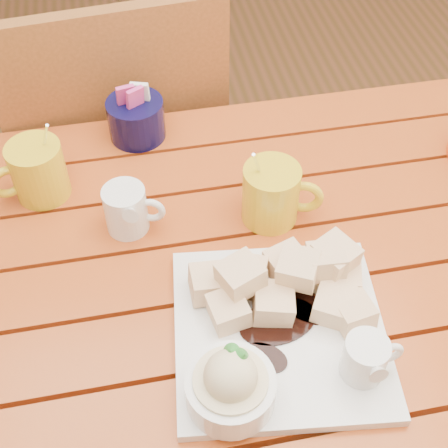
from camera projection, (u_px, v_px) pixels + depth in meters
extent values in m
cube|color=#A03514|center=(268.00, 404.00, 0.83)|extent=(1.20, 0.11, 0.03)
cube|color=#A03514|center=(249.00, 332.00, 0.91)|extent=(1.20, 0.11, 0.03)
cube|color=#A03514|center=(233.00, 271.00, 0.98)|extent=(1.20, 0.11, 0.03)
cube|color=#A03514|center=(220.00, 218.00, 1.06)|extent=(1.20, 0.11, 0.03)
cube|color=#A03514|center=(208.00, 173.00, 1.13)|extent=(1.20, 0.11, 0.03)
cube|color=#A03514|center=(197.00, 133.00, 1.21)|extent=(1.20, 0.11, 0.03)
cube|color=#A03514|center=(197.00, 148.00, 1.26)|extent=(1.12, 0.04, 0.08)
cylinder|color=#A03514|center=(418.00, 220.00, 1.56)|extent=(0.06, 0.06, 0.72)
cube|color=white|center=(279.00, 332.00, 0.88)|extent=(0.33, 0.33, 0.02)
cube|color=#D48340|center=(229.00, 311.00, 0.87)|extent=(0.06, 0.06, 0.04)
cube|color=#D48340|center=(333.00, 304.00, 0.87)|extent=(0.07, 0.07, 0.04)
cube|color=#D48340|center=(274.00, 303.00, 0.88)|extent=(0.06, 0.06, 0.04)
cube|color=#D48340|center=(298.00, 269.00, 0.87)|extent=(0.07, 0.07, 0.04)
cube|color=#D48340|center=(342.00, 278.00, 0.91)|extent=(0.07, 0.07, 0.04)
cube|color=#D48340|center=(241.00, 276.00, 0.87)|extent=(0.07, 0.07, 0.04)
cube|color=#D48340|center=(353.00, 312.00, 0.87)|extent=(0.06, 0.06, 0.04)
cube|color=#D48340|center=(207.00, 284.00, 0.90)|extent=(0.05, 0.05, 0.04)
cube|color=#D48340|center=(249.00, 277.00, 0.91)|extent=(0.07, 0.07, 0.04)
cube|color=#D48340|center=(288.00, 265.00, 0.92)|extent=(0.07, 0.07, 0.04)
cube|color=#D48340|center=(326.00, 261.00, 0.88)|extent=(0.06, 0.06, 0.04)
cube|color=#D48340|center=(335.00, 256.00, 0.89)|extent=(0.07, 0.07, 0.04)
cylinder|color=white|center=(230.00, 389.00, 0.79)|extent=(0.12, 0.12, 0.05)
cylinder|color=beige|center=(230.00, 385.00, 0.78)|extent=(0.09, 0.09, 0.03)
sphere|color=beige|center=(231.00, 376.00, 0.76)|extent=(0.07, 0.07, 0.07)
cone|color=#2C872F|center=(242.00, 356.00, 0.75)|extent=(0.04, 0.04, 0.03)
cone|color=#2C872F|center=(231.00, 351.00, 0.75)|extent=(0.03, 0.03, 0.03)
cylinder|color=white|center=(364.00, 358.00, 0.81)|extent=(0.06, 0.06, 0.06)
cylinder|color=black|center=(368.00, 347.00, 0.79)|extent=(0.05, 0.05, 0.01)
cone|color=white|center=(376.00, 369.00, 0.77)|extent=(0.03, 0.03, 0.03)
torus|color=white|center=(389.00, 353.00, 0.81)|extent=(0.04, 0.01, 0.04)
cylinder|color=gold|center=(39.00, 171.00, 1.04)|extent=(0.09, 0.09, 0.10)
cylinder|color=black|center=(33.00, 152.00, 1.01)|extent=(0.08, 0.08, 0.01)
torus|color=gold|center=(8.00, 182.00, 1.02)|extent=(0.06, 0.03, 0.06)
cylinder|color=silver|center=(43.00, 150.00, 1.02)|extent=(0.05, 0.05, 0.13)
cylinder|color=gold|center=(271.00, 194.00, 1.00)|extent=(0.09, 0.09, 0.10)
cylinder|color=black|center=(272.00, 175.00, 0.97)|extent=(0.08, 0.08, 0.01)
torus|color=gold|center=(304.00, 197.00, 1.00)|extent=(0.06, 0.03, 0.06)
cylinder|color=silver|center=(261.00, 175.00, 0.98)|extent=(0.04, 0.05, 0.13)
cylinder|color=white|center=(126.00, 209.00, 0.99)|extent=(0.07, 0.07, 0.08)
cylinder|color=white|center=(123.00, 193.00, 0.97)|extent=(0.05, 0.05, 0.01)
cone|color=white|center=(126.00, 213.00, 0.95)|extent=(0.03, 0.03, 0.03)
torus|color=white|center=(151.00, 205.00, 1.00)|extent=(0.05, 0.02, 0.05)
cylinder|color=black|center=(136.00, 119.00, 1.15)|extent=(0.10, 0.10, 0.08)
cube|color=#D03887|center=(126.00, 97.00, 1.11)|extent=(0.04, 0.02, 0.05)
cube|color=white|center=(140.00, 94.00, 1.12)|extent=(0.04, 0.02, 0.05)
cube|color=#D03887|center=(135.00, 100.00, 1.10)|extent=(0.04, 0.03, 0.05)
cube|color=brown|center=(118.00, 148.00, 1.58)|extent=(0.49, 0.49, 0.03)
cylinder|color=brown|center=(179.00, 156.00, 1.92)|extent=(0.04, 0.04, 0.45)
cylinder|color=brown|center=(52.00, 181.00, 1.85)|extent=(0.04, 0.04, 0.45)
cylinder|color=brown|center=(214.00, 249.00, 1.67)|extent=(0.04, 0.04, 0.45)
cylinder|color=brown|center=(68.00, 282.00, 1.60)|extent=(0.04, 0.04, 0.45)
cube|color=brown|center=(120.00, 117.00, 1.26)|extent=(0.45, 0.07, 0.47)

